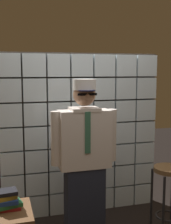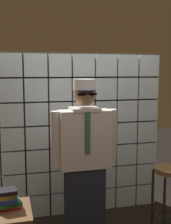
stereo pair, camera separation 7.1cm
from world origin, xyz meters
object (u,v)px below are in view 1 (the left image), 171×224
at_px(side_table, 4,219).
at_px(book_stack, 8,200).
at_px(standing_person, 84,160).
at_px(bar_stool, 169,185).

distance_m(side_table, book_stack, 0.17).
xyz_separation_m(standing_person, book_stack, (-0.79, -0.16, -0.27)).
distance_m(standing_person, bar_stool, 1.00).
height_order(bar_stool, side_table, bar_stool).
bearing_deg(bar_stool, side_table, -177.76).
height_order(standing_person, side_table, standing_person).
relative_size(standing_person, bar_stool, 2.19).
relative_size(standing_person, book_stack, 6.75).
relative_size(standing_person, side_table, 3.14).
bearing_deg(side_table, bar_stool, 2.24).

